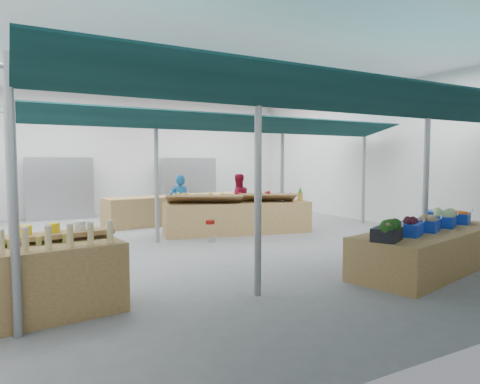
% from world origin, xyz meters
% --- Properties ---
extents(floor, '(13.00, 13.00, 0.00)m').
position_xyz_m(floor, '(0.00, 0.00, 0.00)').
color(floor, slate).
rests_on(floor, ground).
extents(hall, '(13.00, 13.00, 13.00)m').
position_xyz_m(hall, '(0.00, 1.44, 2.65)').
color(hall, silver).
rests_on(hall, ground).
extents(pole_grid, '(10.00, 4.60, 3.00)m').
position_xyz_m(pole_grid, '(0.75, -1.75, 1.81)').
color(pole_grid, gray).
rests_on(pole_grid, floor).
extents(awnings, '(9.50, 7.08, 0.30)m').
position_xyz_m(awnings, '(0.75, -1.75, 2.78)').
color(awnings, black).
rests_on(awnings, pole_grid).
extents(back_shelving_left, '(2.00, 0.50, 2.00)m').
position_xyz_m(back_shelving_left, '(-2.50, 6.00, 1.00)').
color(back_shelving_left, '#B23F33').
rests_on(back_shelving_left, floor).
extents(back_shelving_right, '(2.00, 0.50, 2.00)m').
position_xyz_m(back_shelving_right, '(2.00, 6.00, 1.00)').
color(back_shelving_right, '#B23F33').
rests_on(back_shelving_right, floor).
extents(bottle_shelf, '(2.04, 1.36, 1.15)m').
position_xyz_m(bottle_shelf, '(-3.77, -3.44, 0.47)').
color(bottle_shelf, brown).
rests_on(bottle_shelf, floor).
extents(veg_counter, '(3.76, 1.98, 0.70)m').
position_xyz_m(veg_counter, '(2.39, -4.23, 0.35)').
color(veg_counter, brown).
rests_on(veg_counter, floor).
extents(fruit_counter, '(3.93, 1.70, 0.82)m').
position_xyz_m(fruit_counter, '(1.26, 0.71, 0.41)').
color(fruit_counter, brown).
rests_on(fruit_counter, floor).
extents(far_counter, '(4.80, 1.50, 0.85)m').
position_xyz_m(far_counter, '(0.69, 3.37, 0.42)').
color(far_counter, brown).
rests_on(far_counter, floor).
extents(crate_stack, '(0.51, 0.38, 0.57)m').
position_xyz_m(crate_stack, '(3.34, -3.65, 0.29)').
color(crate_stack, '#1031AE').
rests_on(crate_stack, floor).
extents(vendor_left, '(0.62, 0.48, 1.53)m').
position_xyz_m(vendor_left, '(0.06, 1.81, 0.77)').
color(vendor_left, '#1A63AB').
rests_on(vendor_left, floor).
extents(vendor_right, '(0.85, 0.72, 1.53)m').
position_xyz_m(vendor_right, '(1.86, 1.81, 0.77)').
color(vendor_right, maroon).
rests_on(vendor_right, floor).
extents(crate_broccoli, '(0.60, 0.54, 0.35)m').
position_xyz_m(crate_broccoli, '(0.89, -4.58, 0.85)').
color(crate_broccoli, black).
rests_on(crate_broccoli, veg_counter).
extents(crate_beets, '(0.60, 0.54, 0.29)m').
position_xyz_m(crate_beets, '(1.57, -4.42, 0.83)').
color(crate_beets, '#1031AE').
rests_on(crate_beets, veg_counter).
extents(crate_celeriac, '(0.60, 0.54, 0.31)m').
position_xyz_m(crate_celeriac, '(2.20, -4.27, 0.84)').
color(crate_celeriac, '#1031AE').
rests_on(crate_celeriac, veg_counter).
extents(crate_cabbage, '(0.60, 0.54, 0.35)m').
position_xyz_m(crate_cabbage, '(2.88, -4.11, 0.85)').
color(crate_cabbage, '#1031AE').
rests_on(crate_cabbage, veg_counter).
extents(crate_carrots, '(0.60, 0.54, 0.29)m').
position_xyz_m(crate_carrots, '(3.55, -3.95, 0.81)').
color(crate_carrots, '#1031AE').
rests_on(crate_carrots, veg_counter).
extents(sparrow, '(0.12, 0.09, 0.11)m').
position_xyz_m(sparrow, '(0.77, -4.74, 0.94)').
color(sparrow, brown).
rests_on(sparrow, crate_broccoli).
extents(pole_ribbon, '(0.12, 0.12, 0.28)m').
position_xyz_m(pole_ribbon, '(-1.78, -4.10, 1.08)').
color(pole_ribbon, red).
rests_on(pole_ribbon, pole_grid).
extents(apple_heap_yellow, '(2.02, 1.43, 0.27)m').
position_xyz_m(apple_heap_yellow, '(0.35, 0.82, 0.99)').
color(apple_heap_yellow, '#997247').
rests_on(apple_heap_yellow, fruit_counter).
extents(apple_heap_red, '(1.66, 1.26, 0.27)m').
position_xyz_m(apple_heap_red, '(1.99, 0.46, 0.99)').
color(apple_heap_red, '#997247').
rests_on(apple_heap_red, fruit_counter).
extents(pineapple, '(0.14, 0.14, 0.39)m').
position_xyz_m(pineapple, '(2.93, 0.26, 1.00)').
color(pineapple, '#8C6019').
rests_on(pineapple, fruit_counter).
extents(crate_extra, '(0.61, 0.55, 0.32)m').
position_xyz_m(crate_extra, '(3.45, -3.52, 0.84)').
color(crate_extra, '#1031AE').
rests_on(crate_extra, veg_counter).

